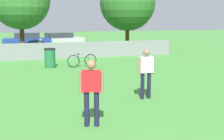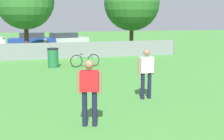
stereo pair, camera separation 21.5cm
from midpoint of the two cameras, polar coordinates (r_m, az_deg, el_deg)
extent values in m
cube|color=gray|center=(21.03, -14.76, 3.29)|extent=(20.13, 0.03, 1.10)
cylinder|color=slate|center=(23.85, 10.20, 4.28)|extent=(0.07, 0.07, 1.21)
cylinder|color=#4C331E|center=(23.53, -16.34, 5.43)|extent=(0.32, 0.32, 2.40)
sphere|color=#33702D|center=(23.52, -16.66, 12.17)|extent=(4.17, 4.17, 4.17)
cylinder|color=#4C331E|center=(25.23, 2.56, 5.86)|extent=(0.32, 0.32, 2.24)
sphere|color=#286023|center=(25.21, 2.61, 12.15)|extent=(4.39, 4.39, 4.39)
cylinder|color=#191933|center=(7.89, -5.45, -7.09)|extent=(0.13, 0.13, 0.90)
cylinder|color=#191933|center=(7.87, -3.62, -7.10)|extent=(0.13, 0.13, 0.90)
cube|color=red|center=(7.71, -4.60, -2.01)|extent=(0.50, 0.34, 0.53)
sphere|color=#8C664C|center=(7.64, -4.64, 0.98)|extent=(0.23, 0.23, 0.23)
cylinder|color=#8C664C|center=(7.74, -6.58, -2.34)|extent=(0.08, 0.08, 0.56)
cylinder|color=#8C664C|center=(7.70, -2.61, -2.34)|extent=(0.08, 0.08, 0.56)
cylinder|color=#191933|center=(10.50, 5.00, -2.91)|extent=(0.13, 0.13, 0.90)
cylinder|color=#191933|center=(10.61, 6.20, -2.79)|extent=(0.13, 0.13, 0.90)
cube|color=silver|center=(10.43, 5.66, 0.97)|extent=(0.47, 0.25, 0.53)
sphere|color=#8C664C|center=(10.38, 5.70, 3.20)|extent=(0.23, 0.23, 0.23)
cylinder|color=#8C664C|center=(10.32, 4.35, 0.65)|extent=(0.08, 0.08, 0.56)
cylinder|color=#8C664C|center=(10.56, 6.94, 0.81)|extent=(0.08, 0.08, 0.56)
torus|color=black|center=(17.37, -7.41, 1.62)|extent=(0.70, 0.08, 0.70)
torus|color=black|center=(17.63, -4.30, 1.79)|extent=(0.70, 0.08, 0.70)
cylinder|color=#267238|center=(17.47, -5.85, 2.29)|extent=(0.91, 0.09, 0.04)
cylinder|color=#267238|center=(17.41, -6.54, 2.25)|extent=(0.03, 0.03, 0.36)
cylinder|color=#267238|center=(17.58, -4.56, 2.35)|extent=(0.03, 0.03, 0.33)
cube|color=black|center=(17.39, -6.55, 2.90)|extent=(0.16, 0.07, 0.04)
cylinder|color=black|center=(17.56, -4.56, 2.88)|extent=(0.05, 0.44, 0.03)
cylinder|color=#1E6638|center=(17.45, -11.62, 2.04)|extent=(0.59, 0.59, 1.00)
cylinder|color=black|center=(17.40, -11.68, 3.80)|extent=(0.61, 0.61, 0.08)
cylinder|color=black|center=(30.88, -12.81, 4.81)|extent=(0.67, 0.25, 0.65)
cylinder|color=black|center=(29.31, -12.84, 4.58)|extent=(0.67, 0.25, 0.65)
cylinder|color=black|center=(31.03, -17.72, 4.62)|extent=(0.67, 0.25, 0.65)
cylinder|color=black|center=(29.47, -18.01, 4.37)|extent=(0.67, 0.25, 0.65)
cube|color=navy|center=(30.13, -15.37, 5.02)|extent=(4.44, 2.25, 0.68)
cube|color=#2D333D|center=(30.09, -15.42, 6.14)|extent=(2.38, 1.81, 0.51)
cylinder|color=black|center=(31.96, -7.95, 5.07)|extent=(0.64, 0.30, 0.61)
cylinder|color=black|center=(30.49, -6.81, 4.89)|extent=(0.64, 0.30, 0.61)
cylinder|color=black|center=(31.00, -12.83, 4.79)|extent=(0.64, 0.30, 0.61)
cylinder|color=black|center=(29.48, -11.90, 4.60)|extent=(0.64, 0.30, 0.61)
cube|color=#B7B7BC|center=(30.69, -9.86, 5.24)|extent=(4.86, 2.73, 0.65)
cube|color=#2D333D|center=(30.65, -9.89, 6.30)|extent=(2.66, 2.06, 0.49)
camera|label=1|loc=(0.11, -90.62, -0.10)|focal=50.00mm
camera|label=2|loc=(0.11, 89.38, 0.10)|focal=50.00mm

